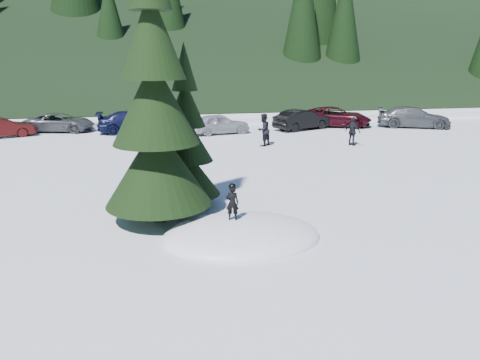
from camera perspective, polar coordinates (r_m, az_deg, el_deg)
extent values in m
plane|color=white|center=(13.24, 0.21, -6.94)|extent=(200.00, 200.00, 0.00)
ellipsoid|color=white|center=(13.24, 0.21, -6.94)|extent=(4.48, 3.52, 0.96)
cylinder|color=black|center=(14.47, -9.83, -2.32)|extent=(0.38, 0.38, 1.40)
cone|color=black|center=(14.19, -10.02, 1.90)|extent=(3.20, 3.20, 2.46)
cone|color=black|center=(13.90, -10.37, 9.39)|extent=(2.54, 2.54, 2.46)
cone|color=black|center=(13.86, -10.74, 17.06)|extent=(1.88, 1.88, 2.46)
cylinder|color=black|center=(15.92, -6.38, -1.36)|extent=(0.26, 0.26, 1.00)
cone|color=black|center=(15.75, -6.45, 0.95)|extent=(2.20, 2.20, 1.52)
cone|color=black|center=(15.52, -6.57, 5.07)|extent=(1.75, 1.75, 1.52)
cone|color=black|center=(15.36, -6.70, 9.30)|extent=(1.29, 1.29, 1.52)
cone|color=black|center=(15.30, -6.83, 13.59)|extent=(0.84, 0.84, 1.52)
imported|color=black|center=(13.01, -0.94, -2.81)|extent=(0.41, 0.32, 0.98)
imported|color=black|center=(26.47, 2.86, 6.12)|extent=(1.13, 1.09, 1.83)
imported|color=black|center=(27.30, 13.58, 5.77)|extent=(0.84, 1.01, 1.62)
imported|color=#360A09|center=(32.80, -27.11, 5.70)|extent=(4.02, 2.74, 1.25)
imported|color=#43464A|center=(33.85, -21.09, 6.57)|extent=(4.83, 3.02, 1.24)
imported|color=black|center=(31.80, -12.58, 6.90)|extent=(4.99, 2.09, 1.44)
imported|color=#9C9DA4|center=(30.70, -2.48, 6.86)|extent=(4.10, 2.27, 1.32)
imported|color=black|center=(32.78, 7.61, 7.31)|extent=(4.46, 3.03, 1.39)
imported|color=black|center=(34.67, 11.53, 7.57)|extent=(5.58, 4.01, 1.41)
imported|color=#484B4F|center=(35.77, 20.42, 7.19)|extent=(5.39, 3.87, 1.45)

